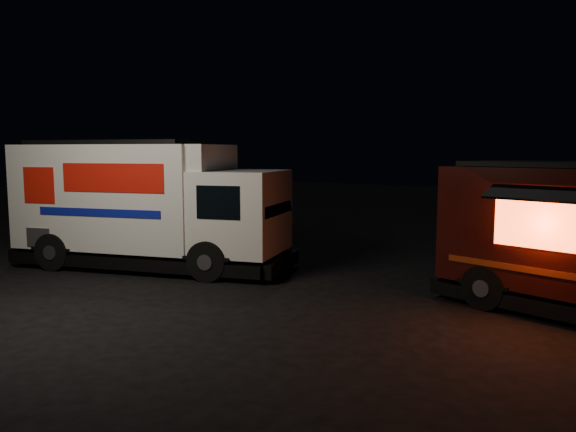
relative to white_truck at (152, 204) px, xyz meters
The scene contains 2 objects.
ground 3.72m from the white_truck, 16.77° to the right, with size 80.00×80.00×0.00m, color black.
white_truck is the anchor object (origin of this frame).
Camera 1 is at (7.82, -9.79, 3.10)m, focal length 35.00 mm.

